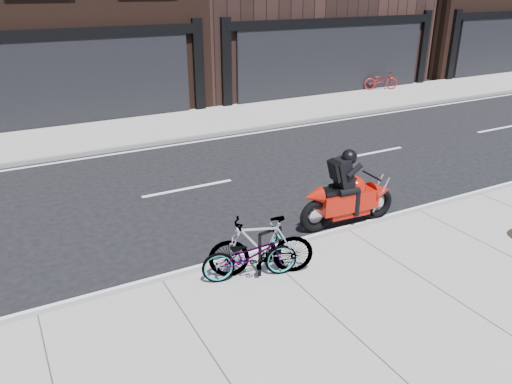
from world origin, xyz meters
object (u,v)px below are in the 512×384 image
bicycle_rear (261,247)px  bicycle_far (381,80)px  bike_rack (270,247)px  motorcycle (352,194)px  bicycle_front (250,255)px

bicycle_rear → bicycle_far: (12.87, 11.60, -0.12)m
bike_rack → motorcycle: 2.82m
bicycle_front → motorcycle: bearing=-56.6°
bike_rack → bicycle_far: 17.20m
bicycle_front → bike_rack: bearing=-75.8°
bicycle_far → motorcycle: bearing=155.7°
bicycle_front → bicycle_rear: bearing=-75.8°
motorcycle → bicycle_far: bearing=50.3°
bike_rack → motorcycle: bearing=21.8°
motorcycle → bicycle_far: 14.59m
bicycle_front → bicycle_rear: (0.22, 0.00, 0.11)m
bike_rack → bicycle_rear: 0.18m
bicycle_rear → motorcycle: bearing=131.5°
bicycle_front → bicycle_far: (13.09, 11.60, -0.01)m
motorcycle → bicycle_far: size_ratio=1.42×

